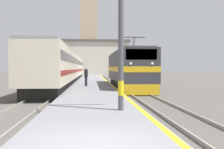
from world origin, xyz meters
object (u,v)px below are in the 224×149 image
at_px(clock_tower, 89,18).
at_px(person_on_platform, 86,76).
at_px(locomotive_train, 128,69).
at_px(passenger_train, 68,68).
at_px(catenary_mast, 124,12).

bearing_deg(clock_tower, person_on_platform, -89.79).
bearing_deg(locomotive_train, person_on_platform, -163.93).
bearing_deg(passenger_train, locomotive_train, -56.75).
relative_size(locomotive_train, clock_tower, 0.47).
distance_m(locomotive_train, catenary_mast, 15.97).
bearing_deg(person_on_platform, catenary_mast, -82.77).
xyz_separation_m(catenary_mast, clock_tower, (-2.02, 66.01, 12.15)).
relative_size(catenary_mast, person_on_platform, 4.34).
height_order(locomotive_train, clock_tower, clock_tower).
bearing_deg(catenary_mast, locomotive_train, 81.48).
bearing_deg(catenary_mast, clock_tower, 91.75).
relative_size(locomotive_train, catenary_mast, 1.87).
distance_m(locomotive_train, clock_tower, 52.64).
xyz_separation_m(passenger_train, catenary_mast, (4.61, -26.21, 2.22)).
bearing_deg(clock_tower, locomotive_train, -85.06).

